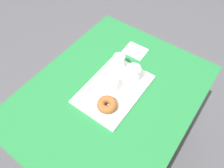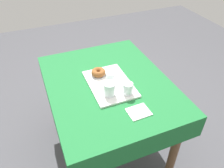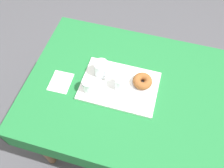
# 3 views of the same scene
# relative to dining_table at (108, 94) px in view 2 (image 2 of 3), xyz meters

# --- Properties ---
(ground_plane) EXTENTS (6.00, 6.00, 0.00)m
(ground_plane) POSITION_rel_dining_table_xyz_m (0.00, 0.00, -0.65)
(ground_plane) COLOR #47474C
(dining_table) EXTENTS (1.11, 0.88, 0.76)m
(dining_table) POSITION_rel_dining_table_xyz_m (0.00, 0.00, 0.00)
(dining_table) COLOR #1E6B33
(dining_table) RESTS_ON ground
(serving_tray) EXTENTS (0.43, 0.29, 0.01)m
(serving_tray) POSITION_rel_dining_table_xyz_m (0.03, -0.00, 0.12)
(serving_tray) COLOR white
(serving_tray) RESTS_ON dining_table
(tea_mug_left) EXTENTS (0.10, 0.09, 0.10)m
(tea_mug_left) POSITION_rel_dining_table_xyz_m (0.15, -0.05, 0.17)
(tea_mug_left) COLOR white
(tea_mug_left) RESTS_ON serving_tray
(water_glass_near) EXTENTS (0.07, 0.07, 0.08)m
(water_glass_near) POSITION_rel_dining_table_xyz_m (0.18, 0.07, 0.16)
(water_glass_near) COLOR white
(water_glass_near) RESTS_ON serving_tray
(water_glass_far) EXTENTS (0.07, 0.07, 0.08)m
(water_glass_far) POSITION_rel_dining_table_xyz_m (0.02, 0.01, 0.16)
(water_glass_far) COLOR white
(water_glass_far) RESTS_ON serving_tray
(donut_plate_left) EXTENTS (0.11, 0.11, 0.01)m
(donut_plate_left) POSITION_rel_dining_table_xyz_m (-0.09, -0.04, 0.13)
(donut_plate_left) COLOR silver
(donut_plate_left) RESTS_ON serving_tray
(sugar_donut_left) EXTENTS (0.11, 0.11, 0.04)m
(sugar_donut_left) POSITION_rel_dining_table_xyz_m (-0.09, -0.04, 0.15)
(sugar_donut_left) COLOR brown
(sugar_donut_left) RESTS_ON donut_plate_left
(paper_napkin) EXTENTS (0.12, 0.14, 0.01)m
(paper_napkin) POSITION_rel_dining_table_xyz_m (0.36, 0.06, 0.11)
(paper_napkin) COLOR white
(paper_napkin) RESTS_ON dining_table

